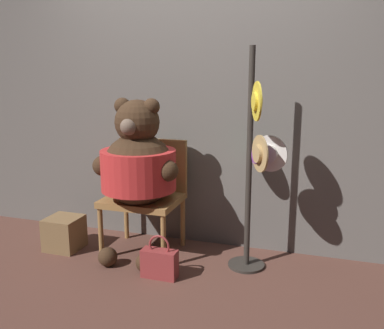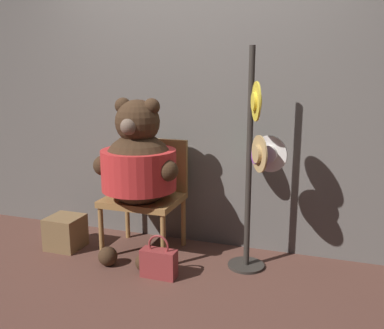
# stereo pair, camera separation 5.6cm
# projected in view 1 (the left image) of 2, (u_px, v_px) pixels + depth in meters

# --- Properties ---
(ground_plane) EXTENTS (14.00, 14.00, 0.00)m
(ground_plane) POSITION_uv_depth(u_px,v_px,m) (173.00, 266.00, 3.30)
(ground_plane) COLOR brown
(wall_back) EXTENTS (8.00, 0.10, 2.35)m
(wall_back) POSITION_uv_depth(u_px,v_px,m) (196.00, 107.00, 3.59)
(wall_back) COLOR #66605B
(wall_back) RESTS_ON ground_plane
(chair) EXTENTS (0.59, 0.51, 0.91)m
(chair) POSITION_uv_depth(u_px,v_px,m) (147.00, 190.00, 3.53)
(chair) COLOR #9E703D
(chair) RESTS_ON ground_plane
(teddy_bear) EXTENTS (0.71, 0.63, 1.27)m
(teddy_bear) POSITION_uv_depth(u_px,v_px,m) (138.00, 165.00, 3.32)
(teddy_bear) COLOR #3D2819
(teddy_bear) RESTS_ON ground_plane
(hat_display_rack) EXTENTS (0.42, 0.61, 1.65)m
(hat_display_rack) POSITION_uv_depth(u_px,v_px,m) (255.00, 164.00, 3.07)
(hat_display_rack) COLOR #332D28
(hat_display_rack) RESTS_ON ground_plane
(handbag_on_ground) EXTENTS (0.26, 0.11, 0.33)m
(handbag_on_ground) POSITION_uv_depth(u_px,v_px,m) (159.00, 263.00, 3.10)
(handbag_on_ground) COLOR maroon
(handbag_on_ground) RESTS_ON ground_plane
(wooden_crate) EXTENTS (0.27, 0.27, 0.27)m
(wooden_crate) POSITION_uv_depth(u_px,v_px,m) (64.00, 233.00, 3.59)
(wooden_crate) COLOR brown
(wooden_crate) RESTS_ON ground_plane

